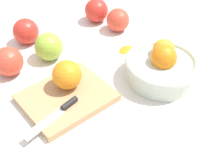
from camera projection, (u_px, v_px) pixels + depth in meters
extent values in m
plane|color=silver|center=(84.00, 70.00, 0.86)|extent=(2.40, 2.40, 0.00)
cylinder|color=beige|center=(162.00, 70.00, 0.82)|extent=(0.18, 0.18, 0.05)
torus|color=beige|center=(163.00, 62.00, 0.80)|extent=(0.20, 0.20, 0.02)
sphere|color=orange|center=(164.00, 50.00, 0.82)|extent=(0.06, 0.06, 0.06)
sphere|color=orange|center=(164.00, 57.00, 0.79)|extent=(0.07, 0.07, 0.07)
cube|color=tan|center=(67.00, 98.00, 0.77)|extent=(0.21, 0.18, 0.02)
sphere|color=orange|center=(67.00, 75.00, 0.76)|extent=(0.07, 0.07, 0.07)
cube|color=silver|center=(44.00, 124.00, 0.69)|extent=(0.11, 0.04, 0.00)
cylinder|color=black|center=(69.00, 103.00, 0.73)|extent=(0.05, 0.02, 0.01)
sphere|color=#D6422D|center=(118.00, 20.00, 0.99)|extent=(0.07, 0.07, 0.07)
sphere|color=red|center=(96.00, 10.00, 1.03)|extent=(0.08, 0.08, 0.08)
sphere|color=#D6422D|center=(8.00, 61.00, 0.83)|extent=(0.08, 0.08, 0.08)
sphere|color=#8EB738|center=(49.00, 47.00, 0.88)|extent=(0.08, 0.08, 0.08)
sphere|color=red|center=(26.00, 31.00, 0.94)|extent=(0.08, 0.08, 0.08)
ellipsoid|color=orange|center=(125.00, 48.00, 0.93)|extent=(0.06, 0.05, 0.01)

